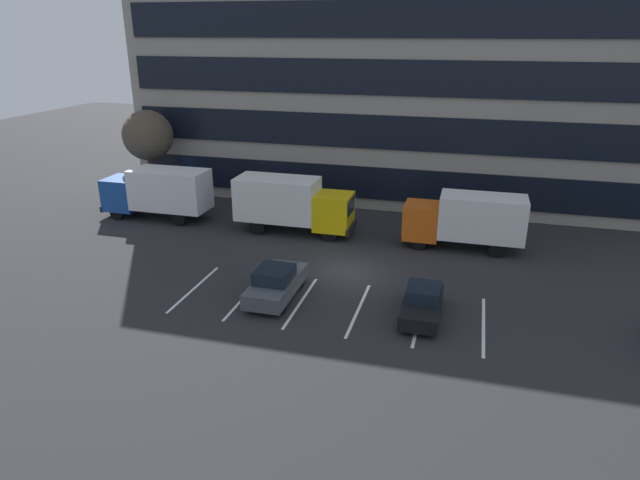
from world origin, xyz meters
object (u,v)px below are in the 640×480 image
Objects in this scene: box_truck_orange at (466,219)px; bare_tree at (148,136)px; sedan_black at (422,303)px; box_truck_blue at (158,191)px; sedan_charcoal at (276,283)px; box_truck_yellow at (292,202)px.

box_truck_orange is 23.32m from bare_tree.
box_truck_blue is at bearing 153.44° from sedan_black.
box_truck_orange reaches higher than sedan_charcoal.
sedan_charcoal is (-8.52, -9.10, -1.08)m from box_truck_orange.
box_truck_blue is 20.96m from sedan_black.
box_truck_yellow reaches higher than box_truck_orange.
box_truck_blue is 0.99× the size of box_truck_yellow.
box_truck_blue reaches higher than sedan_charcoal.
bare_tree is at bearing 170.83° from box_truck_orange.
box_truck_orange is 9.37m from sedan_black.
bare_tree is (-2.57, 3.50, 3.01)m from box_truck_blue.
box_truck_blue is at bearing 178.83° from box_truck_yellow.
box_truck_yellow reaches higher than sedan_black.
box_truck_yellow is 1.88× the size of sedan_black.
sedan_charcoal is at bearing -76.64° from box_truck_yellow.
box_truck_yellow is at bearing -179.94° from box_truck_orange.
box_truck_orange is 0.94× the size of box_truck_yellow.
sedan_black is at bearing -99.47° from box_truck_orange.
box_truck_orange is at bearing 46.91° from sedan_charcoal.
sedan_black is (18.72, -9.36, -1.26)m from box_truck_blue.
box_truck_orange is 20.25m from box_truck_blue.
sedan_black is 0.59× the size of bare_tree.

